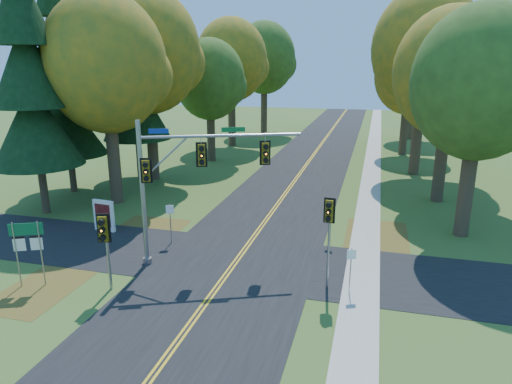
% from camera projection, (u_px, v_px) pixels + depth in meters
% --- Properties ---
extents(ground, '(160.00, 160.00, 0.00)m').
position_uv_depth(ground, '(224.00, 278.00, 21.21)').
color(ground, '#3F5A1F').
rests_on(ground, ground).
extents(road_main, '(8.00, 160.00, 0.02)m').
position_uv_depth(road_main, '(224.00, 278.00, 21.21)').
color(road_main, black).
rests_on(road_main, ground).
extents(road_cross, '(60.00, 6.00, 0.02)m').
position_uv_depth(road_cross, '(237.00, 260.00, 23.07)').
color(road_cross, black).
rests_on(road_cross, ground).
extents(centerline_left, '(0.10, 160.00, 0.01)m').
position_uv_depth(centerline_left, '(222.00, 277.00, 21.23)').
color(centerline_left, gold).
rests_on(centerline_left, road_main).
extents(centerline_right, '(0.10, 160.00, 0.01)m').
position_uv_depth(centerline_right, '(226.00, 277.00, 21.18)').
color(centerline_right, gold).
rests_on(centerline_right, road_main).
extents(sidewalk_east, '(1.60, 160.00, 0.06)m').
position_uv_depth(sidewalk_east, '(360.00, 294.00, 19.67)').
color(sidewalk_east, '#9E998E').
rests_on(sidewalk_east, ground).
extents(leaf_patch_w_near, '(4.00, 6.00, 0.00)m').
position_uv_depth(leaf_patch_w_near, '(141.00, 234.00, 26.53)').
color(leaf_patch_w_near, brown).
rests_on(leaf_patch_w_near, ground).
extents(leaf_patch_e, '(3.50, 8.00, 0.00)m').
position_uv_depth(leaf_patch_e, '(376.00, 244.00, 25.11)').
color(leaf_patch_e, brown).
rests_on(leaf_patch_e, ground).
extents(leaf_patch_w_far, '(3.00, 5.00, 0.00)m').
position_uv_depth(leaf_patch_w_far, '(43.00, 288.00, 20.27)').
color(leaf_patch_w_far, brown).
rests_on(leaf_patch_w_far, ground).
extents(tree_w_a, '(8.00, 8.00, 14.15)m').
position_uv_depth(tree_w_a, '(107.00, 65.00, 30.05)').
color(tree_w_a, '#38281C').
rests_on(tree_w_a, ground).
extents(tree_e_a, '(7.20, 7.20, 12.73)m').
position_uv_depth(tree_e_a, '(481.00, 84.00, 24.15)').
color(tree_e_a, '#38281C').
rests_on(tree_e_a, ground).
extents(tree_w_b, '(8.60, 8.60, 15.38)m').
position_uv_depth(tree_w_b, '(148.00, 52.00, 36.37)').
color(tree_w_b, '#38281C').
rests_on(tree_w_b, ground).
extents(tree_e_b, '(7.60, 7.60, 13.33)m').
position_uv_depth(tree_e_b, '(452.00, 74.00, 30.52)').
color(tree_e_b, '#38281C').
rests_on(tree_e_b, ground).
extents(tree_w_c, '(6.80, 6.80, 11.91)m').
position_uv_depth(tree_w_c, '(210.00, 80.00, 44.10)').
color(tree_w_c, '#38281C').
rests_on(tree_w_c, ground).
extents(tree_e_c, '(8.80, 8.80, 15.79)m').
position_uv_depth(tree_e_c, '(426.00, 49.00, 37.83)').
color(tree_e_c, '#38281C').
rests_on(tree_e_c, ground).
extents(tree_w_d, '(8.20, 8.20, 14.56)m').
position_uv_depth(tree_w_d, '(232.00, 60.00, 51.83)').
color(tree_w_d, '#38281C').
rests_on(tree_w_d, ground).
extents(tree_e_d, '(7.00, 7.00, 12.32)m').
position_uv_depth(tree_e_d, '(409.00, 76.00, 47.18)').
color(tree_e_d, '#38281C').
rests_on(tree_e_d, ground).
extents(tree_w_e, '(8.40, 8.40, 14.97)m').
position_uv_depth(tree_w_e, '(265.00, 58.00, 61.58)').
color(tree_w_e, '#38281C').
rests_on(tree_w_e, ground).
extents(tree_e_e, '(7.80, 7.80, 13.74)m').
position_uv_depth(tree_e_e, '(416.00, 65.00, 56.57)').
color(tree_e_e, '#38281C').
rests_on(tree_e_e, ground).
extents(pine_a, '(5.60, 5.60, 19.48)m').
position_uv_depth(pine_a, '(28.00, 70.00, 27.82)').
color(pine_a, '#38281C').
rests_on(pine_a, ground).
extents(pine_b, '(5.60, 5.60, 17.31)m').
position_uv_depth(pine_b, '(62.00, 83.00, 33.12)').
color(pine_b, '#38281C').
rests_on(pine_b, ground).
extents(pine_c, '(5.60, 5.60, 20.56)m').
position_uv_depth(pine_c, '(132.00, 61.00, 36.60)').
color(pine_c, '#38281C').
rests_on(pine_c, ground).
extents(traffic_mast, '(7.28, 3.43, 7.13)m').
position_uv_depth(traffic_mast, '(183.00, 173.00, 21.67)').
color(traffic_mast, gray).
rests_on(traffic_mast, ground).
extents(east_signal_pole, '(0.49, 0.56, 4.23)m').
position_uv_depth(east_signal_pole, '(329.00, 221.00, 19.27)').
color(east_signal_pole, gray).
rests_on(east_signal_pole, ground).
extents(ped_signal_pole, '(0.56, 0.66, 3.59)m').
position_uv_depth(ped_signal_pole, '(104.00, 234.00, 19.24)').
color(ped_signal_pole, gray).
rests_on(ped_signal_pole, ground).
extents(route_sign_cluster, '(1.31, 0.63, 3.04)m').
position_uv_depth(route_sign_cluster, '(27.00, 241.00, 19.90)').
color(route_sign_cluster, gray).
rests_on(route_sign_cluster, ground).
extents(info_kiosk, '(1.38, 0.35, 1.90)m').
position_uv_depth(info_kiosk, '(104.00, 216.00, 26.81)').
color(info_kiosk, white).
rests_on(info_kiosk, ground).
extents(reg_sign_e_north, '(0.39, 0.14, 2.11)m').
position_uv_depth(reg_sign_e_north, '(329.00, 219.00, 24.81)').
color(reg_sign_e_north, gray).
rests_on(reg_sign_e_north, ground).
extents(reg_sign_e_south, '(0.38, 0.18, 2.12)m').
position_uv_depth(reg_sign_e_south, '(351.00, 263.00, 19.39)').
color(reg_sign_e_south, gray).
rests_on(reg_sign_e_south, ground).
extents(reg_sign_w, '(0.41, 0.19, 2.26)m').
position_uv_depth(reg_sign_w, '(170.00, 216.00, 24.87)').
color(reg_sign_w, gray).
rests_on(reg_sign_w, ground).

